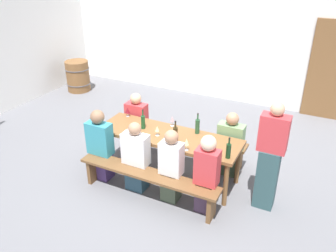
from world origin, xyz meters
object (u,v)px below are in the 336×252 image
at_px(wine_bottle_3, 228,150).
at_px(wine_glass_1, 157,129).
at_px(wine_glass_3, 172,119).
at_px(seated_guest_near_3, 207,175).
at_px(wine_bottle_0, 197,126).
at_px(seated_guest_near_2, 171,167).
at_px(bench_far, 185,138).
at_px(wine_bottle_2, 143,122).
at_px(wine_glass_0, 128,110).
at_px(seated_guest_near_1, 136,159).
at_px(bench_near, 147,178).
at_px(standing_host, 270,159).
at_px(wine_barrel, 78,76).
at_px(wooden_door, 331,71).
at_px(tasting_table, 168,139).
at_px(seated_guest_far_1, 230,146).
at_px(wine_bottle_1, 175,134).
at_px(seated_guest_far_0, 137,124).
at_px(wine_glass_2, 187,142).
at_px(seated_guest_near_0, 100,146).

bearing_deg(wine_bottle_3, wine_glass_1, 173.63).
xyz_separation_m(wine_glass_3, seated_guest_near_3, (0.91, -0.81, -0.29)).
relative_size(wine_bottle_0, seated_guest_near_2, 0.30).
relative_size(bench_far, wine_bottle_0, 6.42).
relative_size(wine_bottle_0, wine_bottle_2, 1.03).
bearing_deg(wine_glass_0, seated_guest_near_1, -51.26).
distance_m(wine_bottle_0, seated_guest_near_2, 0.83).
relative_size(bench_near, standing_host, 1.36).
xyz_separation_m(bench_near, wine_barrel, (-3.85, 3.10, 0.03)).
bearing_deg(wooden_door, tasting_table, -119.99).
bearing_deg(tasting_table, seated_guest_far_1, 31.07).
height_order(tasting_table, seated_guest_near_1, seated_guest_near_1).
relative_size(bench_near, wine_bottle_1, 6.67).
bearing_deg(tasting_table, bench_near, -90.00).
xyz_separation_m(seated_guest_far_0, standing_host, (2.44, -0.56, 0.25)).
height_order(bench_far, wine_glass_2, wine_glass_2).
relative_size(wooden_door, seated_guest_far_0, 1.91).
bearing_deg(bench_near, seated_guest_far_0, 126.93).
bearing_deg(wine_barrel, seated_guest_near_2, -35.35).
relative_size(bench_near, wine_glass_3, 12.59).
bearing_deg(bench_near, wooden_door, 64.09).
height_order(wine_bottle_2, seated_guest_near_2, seated_guest_near_2).
height_order(wine_bottle_0, seated_guest_near_2, seated_guest_near_2).
height_order(wooden_door, seated_guest_near_3, wooden_door).
relative_size(wine_bottle_1, wine_glass_2, 1.73).
height_order(wine_bottle_2, seated_guest_near_3, seated_guest_near_3).
bearing_deg(standing_host, wine_glass_1, 1.92).
bearing_deg(wine_bottle_0, seated_guest_near_3, -59.04).
relative_size(wooden_door, wine_bottle_1, 6.45).
distance_m(wine_bottle_2, wine_glass_1, 0.34).
relative_size(tasting_table, wine_glass_1, 14.26).
xyz_separation_m(wine_glass_1, wine_glass_3, (0.06, 0.40, 0.01)).
distance_m(seated_guest_near_0, standing_host, 2.53).
xyz_separation_m(wine_bottle_2, wine_glass_3, (0.38, 0.28, 0.00)).
xyz_separation_m(wine_bottle_3, wine_glass_1, (-1.17, 0.13, -0.00)).
relative_size(seated_guest_near_0, seated_guest_near_2, 1.05).
distance_m(bench_far, wine_glass_1, 0.92).
distance_m(wine_glass_1, seated_guest_far_1, 1.21).
xyz_separation_m(seated_guest_near_0, seated_guest_far_1, (1.77, 1.03, -0.06)).
height_order(seated_guest_near_1, seated_guest_near_3, seated_guest_near_3).
bearing_deg(seated_guest_near_2, wine_bottle_1, 17.95).
height_order(wine_glass_2, seated_guest_near_1, seated_guest_near_1).
distance_m(seated_guest_near_1, seated_guest_near_3, 1.11).
distance_m(seated_guest_near_2, seated_guest_far_0, 1.57).
bearing_deg(tasting_table, wine_glass_2, -33.99).
relative_size(wine_bottle_2, seated_guest_near_3, 0.28).
distance_m(wooden_door, wine_bottle_3, 3.90).
height_order(tasting_table, wine_glass_0, wine_glass_0).
bearing_deg(wine_glass_3, seated_guest_far_1, 12.91).
relative_size(seated_guest_far_1, standing_host, 0.68).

